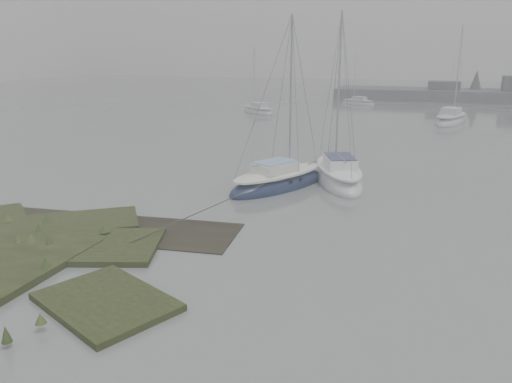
# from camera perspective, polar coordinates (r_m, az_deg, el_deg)

# --- Properties ---
(ground) EXTENTS (160.00, 160.00, 0.00)m
(ground) POSITION_cam_1_polar(r_m,az_deg,el_deg) (41.48, 7.51, 6.87)
(ground) COLOR slate
(ground) RESTS_ON ground
(sailboat_main) EXTENTS (4.53, 6.30, 8.55)m
(sailboat_main) POSITION_cam_1_polar(r_m,az_deg,el_deg) (23.90, 2.54, 1.09)
(sailboat_main) COLOR #141E3C
(sailboat_main) RESTS_ON ground
(sailboat_white) EXTENTS (4.13, 6.57, 8.82)m
(sailboat_white) POSITION_cam_1_polar(r_m,az_deg,el_deg) (25.25, 9.37, 1.72)
(sailboat_white) COLOR silver
(sailboat_white) RESTS_ON ground
(sailboat_far_a) EXTENTS (5.01, 4.55, 7.21)m
(sailboat_far_a) POSITION_cam_1_polar(r_m,az_deg,el_deg) (53.24, 0.21, 9.19)
(sailboat_far_a) COLOR silver
(sailboat_far_a) RESTS_ON ground
(sailboat_far_b) EXTENTS (3.88, 6.84, 9.18)m
(sailboat_far_b) POSITION_cam_1_polar(r_m,az_deg,el_deg) (48.85, 21.36, 7.60)
(sailboat_far_b) COLOR silver
(sailboat_far_b) RESTS_ON ground
(sailboat_far_c) EXTENTS (4.75, 3.35, 6.43)m
(sailboat_far_c) POSITION_cam_1_polar(r_m,az_deg,el_deg) (63.08, 11.57, 9.88)
(sailboat_far_c) COLOR silver
(sailboat_far_c) RESTS_ON ground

